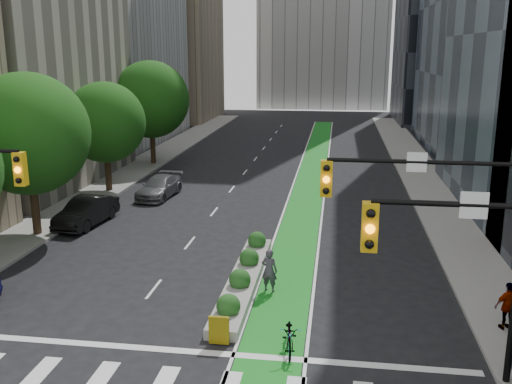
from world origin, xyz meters
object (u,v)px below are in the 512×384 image
(bicycle, at_px, (290,336))
(cyclist, at_px, (269,270))
(parked_car_left_far, at_px, (159,187))
(parked_car_left_mid, at_px, (86,212))
(median_planter, at_px, (244,276))
(pedestrian_far, at_px, (508,306))

(bicycle, distance_m, cyclist, 4.88)
(parked_car_left_far, bearing_deg, parked_car_left_mid, -102.77)
(median_planter, xyz_separation_m, parked_car_left_far, (-8.20, 14.03, 0.34))
(median_planter, relative_size, parked_car_left_mid, 2.10)
(parked_car_left_mid, xyz_separation_m, parked_car_left_far, (2.17, 6.83, -0.10))
(bicycle, bearing_deg, parked_car_left_mid, 129.76)
(cyclist, xyz_separation_m, parked_car_left_far, (-9.36, 14.59, -0.22))
(median_planter, height_order, parked_car_left_mid, parked_car_left_mid)
(parked_car_left_far, bearing_deg, median_planter, -54.83)
(cyclist, distance_m, parked_car_left_far, 17.34)
(parked_car_left_far, relative_size, pedestrian_far, 2.77)
(bicycle, distance_m, pedestrian_far, 7.91)
(median_planter, distance_m, parked_car_left_far, 16.26)
(pedestrian_far, bearing_deg, median_planter, -32.45)
(median_planter, relative_size, pedestrian_far, 5.84)
(parked_car_left_far, xyz_separation_m, pedestrian_far, (18.17, -16.96, 0.32))
(cyclist, xyz_separation_m, parked_car_left_mid, (-11.53, 7.76, -0.13))
(parked_car_left_mid, relative_size, parked_car_left_far, 1.00)
(median_planter, relative_size, bicycle, 5.07)
(cyclist, xyz_separation_m, pedestrian_far, (8.80, -2.37, 0.10))
(bicycle, bearing_deg, pedestrian_far, 11.15)
(bicycle, relative_size, cyclist, 1.09)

